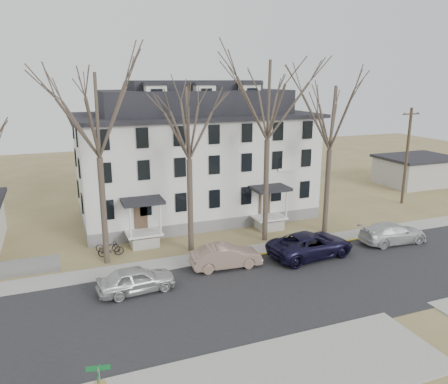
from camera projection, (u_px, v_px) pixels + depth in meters
name	position (u px, v px, depth m)	size (l,w,h in m)	color
ground	(326.00, 299.00, 24.91)	(120.00, 120.00, 0.00)	olive
main_road	(307.00, 284.00, 26.71)	(120.00, 10.00, 0.04)	#27272A
far_sidewalk	(263.00, 250.00, 32.12)	(120.00, 2.00, 0.08)	#A09F97
yellow_curb	(328.00, 245.00, 33.07)	(14.00, 0.25, 0.06)	gold
boarding_house	(195.00, 157.00, 39.03)	(20.80, 12.36, 12.05)	slate
distant_building	(416.00, 170.00, 51.65)	(8.50, 6.50, 3.35)	#A09F97
tree_far_left	(96.00, 109.00, 27.26)	(8.40, 8.40, 13.72)	#473B31
tree_mid_left	(188.00, 118.00, 29.56)	(7.80, 7.80, 12.74)	#473B31
tree_center	(268.00, 95.00, 31.29)	(9.00, 9.00, 14.70)	#473B31
tree_mid_right	(332.00, 113.00, 33.60)	(7.80, 7.80, 12.74)	#473B31
utility_pole_far	(407.00, 155.00, 42.79)	(2.00, 0.28, 9.50)	#3D3023
car_silver	(136.00, 280.00, 25.55)	(1.82, 4.53, 1.55)	silver
car_tan	(226.00, 257.00, 28.86)	(1.65, 4.72, 1.56)	gray
car_navy	(311.00, 245.00, 30.64)	(2.88, 6.24, 1.73)	black
car_white	(393.00, 233.00, 33.22)	(2.16, 5.32, 1.54)	silver
bicycle_left	(108.00, 246.00, 31.47)	(0.61, 1.76, 0.92)	black
bicycle_right	(111.00, 250.00, 30.69)	(0.51, 1.80, 1.08)	black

